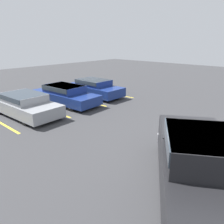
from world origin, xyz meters
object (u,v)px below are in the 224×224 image
Objects in this scene: parked_sedan_c at (94,87)px; parked_sedan_a at (25,104)px; pickup_truck at (201,165)px; parked_sedan_b at (65,94)px.

parked_sedan_a is at bearing -85.80° from parked_sedan_c.
parked_sedan_c is (5.63, 9.75, -0.27)m from pickup_truck.
parked_sedan_b is (2.79, 0.22, 0.01)m from parked_sedan_a.
parked_sedan_a is at bearing 57.33° from pickup_truck.
parked_sedan_c is (5.44, 0.34, 0.01)m from parked_sedan_a.
pickup_truck reaches higher than parked_sedan_a.
pickup_truck reaches higher than parked_sedan_b.
pickup_truck is 1.33× the size of parked_sedan_c.
pickup_truck is 1.22× the size of parked_sedan_b.
parked_sedan_c reaches higher than parked_sedan_b.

